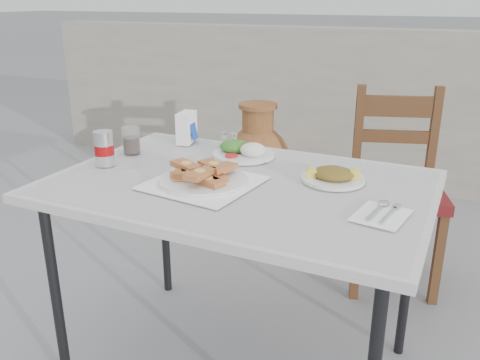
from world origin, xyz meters
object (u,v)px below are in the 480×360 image
at_px(salad_chopped_plate, 333,176).
at_px(chair, 395,186).
at_px(salad_rice_plate, 243,151).
at_px(condiment_caddy, 231,142).
at_px(napkin_holder, 187,128).
at_px(terracotta_urn, 257,170).
at_px(soda_can, 104,148).
at_px(cafe_table, 239,195).
at_px(cola_glass, 131,142).
at_px(pide_plate, 203,174).

height_order(salad_chopped_plate, chair, chair).
bearing_deg(salad_chopped_plate, salad_rice_plate, 161.44).
bearing_deg(chair, condiment_caddy, -152.87).
height_order(salad_rice_plate, napkin_holder, napkin_holder).
xyz_separation_m(salad_rice_plate, terracotta_urn, (-0.35, 1.03, -0.46)).
relative_size(salad_rice_plate, condiment_caddy, 2.45).
bearing_deg(soda_can, salad_rice_plate, 36.30).
relative_size(cafe_table, cola_glass, 12.31).
bearing_deg(cola_glass, soda_can, -89.23).
distance_m(condiment_caddy, chair, 0.93).
bearing_deg(cola_glass, salad_rice_plate, 18.27).
bearing_deg(napkin_holder, pide_plate, -61.85).
bearing_deg(chair, cafe_table, -130.85).
xyz_separation_m(cafe_table, terracotta_urn, (-0.46, 1.30, -0.38)).
bearing_deg(napkin_holder, salad_rice_plate, -22.62).
distance_m(soda_can, terracotta_urn, 1.45).
height_order(pide_plate, terracotta_urn, pide_plate).
relative_size(pide_plate, condiment_caddy, 3.82).
distance_m(napkin_holder, terracotta_urn, 1.07).
bearing_deg(cafe_table, salad_chopped_plate, 23.55).
height_order(napkin_holder, condiment_caddy, napkin_holder).
xyz_separation_m(cola_glass, condiment_caddy, (0.35, 0.23, -0.02)).
bearing_deg(pide_plate, condiment_caddy, 102.52).
xyz_separation_m(salad_rice_plate, cola_glass, (-0.44, -0.15, 0.02)).
xyz_separation_m(soda_can, chair, (0.98, 1.02, -0.36)).
height_order(salad_rice_plate, cola_glass, cola_glass).
bearing_deg(pide_plate, napkin_holder, 125.82).
bearing_deg(salad_rice_plate, cafe_table, -68.89).
height_order(salad_rice_plate, terracotta_urn, salad_rice_plate).
xyz_separation_m(salad_rice_plate, chair, (0.54, 0.70, -0.31)).
bearing_deg(terracotta_urn, soda_can, -93.69).
height_order(cola_glass, condiment_caddy, cola_glass).
bearing_deg(condiment_caddy, pide_plate, -77.48).
height_order(napkin_holder, chair, chair).
distance_m(napkin_holder, condiment_caddy, 0.22).
bearing_deg(salad_rice_plate, salad_chopped_plate, -18.56).
height_order(soda_can, chair, chair).
relative_size(soda_can, chair, 0.13).
xyz_separation_m(salad_chopped_plate, chair, (0.13, 0.84, -0.31)).
xyz_separation_m(pide_plate, chair, (0.54, 1.05, -0.32)).
relative_size(salad_rice_plate, cola_glass, 2.32).
height_order(napkin_holder, terracotta_urn, napkin_holder).
relative_size(cafe_table, salad_rice_plate, 5.30).
relative_size(soda_can, cola_glass, 1.22).
bearing_deg(condiment_caddy, napkin_holder, -178.82).
bearing_deg(terracotta_urn, cafe_table, -70.56).
relative_size(condiment_caddy, terracotta_urn, 0.13).
relative_size(cafe_table, pide_plate, 3.40).
height_order(salad_chopped_plate, terracotta_urn, salad_chopped_plate).
height_order(cafe_table, salad_rice_plate, salad_rice_plate).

